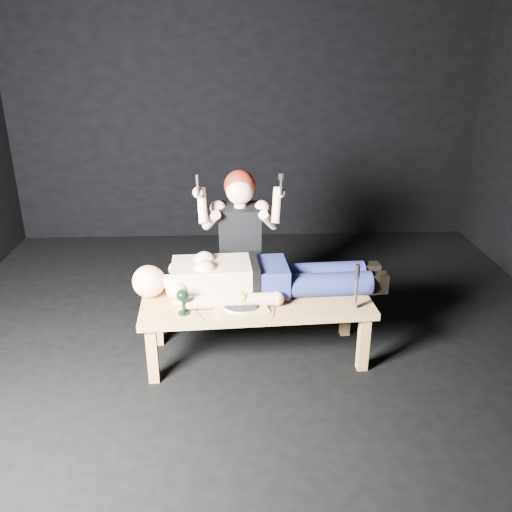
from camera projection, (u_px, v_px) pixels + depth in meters
name	position (u px, v px, depth m)	size (l,w,h in m)	color
ground	(255.00, 353.00, 3.86)	(5.00, 5.00, 0.00)	black
back_wall	(245.00, 100.00, 5.60)	(5.00, 5.00, 0.00)	black
table	(256.00, 328.00, 3.75)	(1.56, 0.59, 0.45)	#A47E43
lying_man	(262.00, 273.00, 3.71)	(1.71, 0.52, 0.29)	#D9AA8C
kneeling_woman	(241.00, 245.00, 4.09)	(0.68, 0.76, 1.28)	black
serving_tray	(240.00, 307.00, 3.53)	(0.34, 0.24, 0.02)	tan
plate	(240.00, 305.00, 3.52)	(0.22, 0.22, 0.02)	white
apple	(243.00, 298.00, 3.51)	(0.07, 0.07, 0.07)	green
goblet	(183.00, 302.00, 3.44)	(0.08, 0.08, 0.17)	black
fork_flat	(199.00, 316.00, 3.44)	(0.01, 0.17, 0.01)	#B2B2B7
knife_flat	(273.00, 311.00, 3.50)	(0.01, 0.17, 0.01)	#B2B2B7
spoon_flat	(254.00, 305.00, 3.57)	(0.01, 0.17, 0.01)	#B2B2B7
carving_knife	(356.00, 287.00, 3.48)	(0.04, 0.04, 0.31)	#B2B2B7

